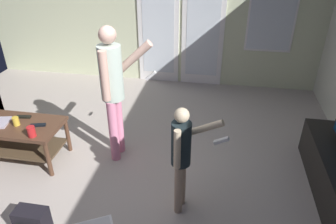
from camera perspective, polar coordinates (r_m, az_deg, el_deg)
The scene contains 10 objects.
ground_plane at distance 3.71m, azimuth -12.72°, elevation -11.32°, with size 5.87×5.58×0.02m, color #B0A59C.
wall_back_with_doors at distance 5.53m, azimuth -2.52°, elevation 18.32°, with size 5.87×0.09×2.66m.
coffee_table at distance 4.06m, azimuth -25.41°, elevation -3.52°, with size 1.03×0.55×0.48m.
person_adult at distance 3.49m, azimuth -9.88°, elevation 4.98°, with size 0.59×0.43×1.58m.
person_child at distance 2.84m, azimuth 2.58°, elevation -7.26°, with size 0.51×0.30×1.12m.
backpack at distance 3.23m, azimuth -23.35°, elevation -17.75°, with size 0.29×0.20×0.26m.
cup_near_edge at distance 3.95m, azimuth -25.76°, elevation -1.51°, with size 0.07×0.07×0.10m, color gold.
cup_by_laptop at distance 3.66m, azimuth -23.44°, elevation -3.27°, with size 0.09×0.09×0.12m, color red.
tv_remote_black at distance 3.85m, azimuth -22.43°, elevation -2.20°, with size 0.17×0.05×0.02m, color black.
dvd_remote_slim at distance 4.09m, azimuth -24.62°, elevation -0.79°, with size 0.17×0.05×0.02m, color black.
Camera 1 is at (1.26, -2.54, 2.38)m, focal length 33.76 mm.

